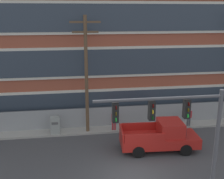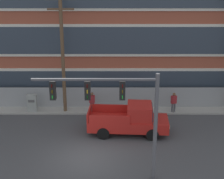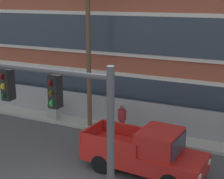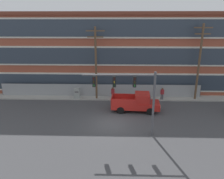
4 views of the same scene
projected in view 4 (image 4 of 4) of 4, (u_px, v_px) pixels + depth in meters
ground_plane at (111, 124)px, 21.51m from camera, size 160.00×160.00×0.00m
sidewalk_building_side at (113, 97)px, 28.55m from camera, size 80.00×1.93×0.16m
brick_mill_building at (152, 51)px, 32.35m from camera, size 50.71×10.38×10.76m
chain_link_fence at (100, 91)px, 28.65m from camera, size 26.16×0.06×1.78m
traffic_signal_mast at (130, 89)px, 18.20m from camera, size 6.12×0.43×5.75m
pickup_truck_red at (137, 103)px, 24.27m from camera, size 5.46×2.38×2.09m
utility_pole_near_corner at (96, 61)px, 26.58m from camera, size 2.23×0.26×9.04m
utility_pole_midblock at (199, 60)px, 26.36m from camera, size 2.16×0.26×9.41m
electrical_cabinet at (77, 94)px, 27.85m from camera, size 0.70×0.44×1.52m
pedestrian_near_cabinet at (162, 93)px, 27.40m from camera, size 0.46×0.37×1.69m
pedestrian_by_fence at (113, 93)px, 27.67m from camera, size 0.43×0.29×1.69m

